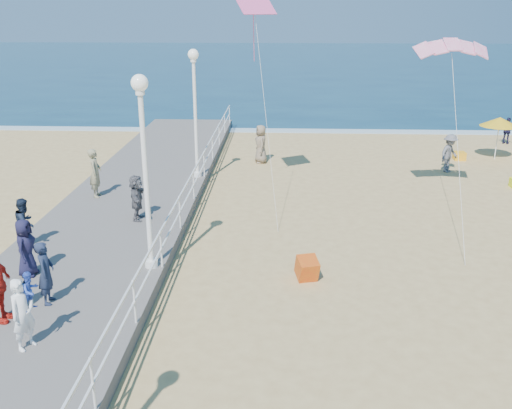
{
  "coord_description": "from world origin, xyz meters",
  "views": [
    {
      "loc": [
        -1.73,
        -14.41,
        7.32
      ],
      "look_at": [
        -2.5,
        2.0,
        1.6
      ],
      "focal_mm": 40.0,
      "sensor_mm": 36.0,
      "label": 1
    }
  ],
  "objects_px": {
    "spectator_0": "(46,273)",
    "box_kite": "(307,270)",
    "lamp_post_far": "(195,100)",
    "beach_chair_right": "(459,156)",
    "beach_umbrella": "(500,122)",
    "toddler_held": "(30,291)",
    "spectator_7": "(25,223)",
    "woman_holding_toddler": "(23,314)",
    "beach_walker_c": "(261,144)",
    "spectator_4": "(26,248)",
    "beach_walker_b": "(507,131)",
    "lamp_post_mid": "(144,154)",
    "spectator_5": "(137,198)",
    "beach_walker_a": "(449,153)",
    "spectator_6": "(95,173)"
  },
  "relations": [
    {
      "from": "spectator_7",
      "to": "beach_walker_a",
      "type": "height_order",
      "value": "spectator_7"
    },
    {
      "from": "spectator_7",
      "to": "woman_holding_toddler",
      "type": "bearing_deg",
      "value": -158.43
    },
    {
      "from": "beach_walker_c",
      "to": "beach_chair_right",
      "type": "xyz_separation_m",
      "value": [
        9.98,
        1.03,
        -0.74
      ]
    },
    {
      "from": "spectator_4",
      "to": "beach_walker_b",
      "type": "distance_m",
      "value": 26.7
    },
    {
      "from": "box_kite",
      "to": "woman_holding_toddler",
      "type": "bearing_deg",
      "value": -160.73
    },
    {
      "from": "beach_umbrella",
      "to": "box_kite",
      "type": "bearing_deg",
      "value": -125.62
    },
    {
      "from": "spectator_5",
      "to": "woman_holding_toddler",
      "type": "bearing_deg",
      "value": 172.13
    },
    {
      "from": "lamp_post_mid",
      "to": "beach_umbrella",
      "type": "height_order",
      "value": "lamp_post_mid"
    },
    {
      "from": "lamp_post_far",
      "to": "woman_holding_toddler",
      "type": "height_order",
      "value": "lamp_post_far"
    },
    {
      "from": "beach_walker_a",
      "to": "beach_umbrella",
      "type": "xyz_separation_m",
      "value": [
        3.02,
        2.48,
        1.02
      ]
    },
    {
      "from": "spectator_5",
      "to": "spectator_6",
      "type": "height_order",
      "value": "spectator_6"
    },
    {
      "from": "woman_holding_toddler",
      "to": "lamp_post_far",
      "type": "bearing_deg",
      "value": 16.66
    },
    {
      "from": "toddler_held",
      "to": "spectator_7",
      "type": "distance_m",
      "value": 5.74
    },
    {
      "from": "beach_walker_c",
      "to": "lamp_post_mid",
      "type": "bearing_deg",
      "value": -24.29
    },
    {
      "from": "spectator_0",
      "to": "beach_umbrella",
      "type": "bearing_deg",
      "value": -53.66
    },
    {
      "from": "toddler_held",
      "to": "woman_holding_toddler",
      "type": "bearing_deg",
      "value": 159.37
    },
    {
      "from": "lamp_post_far",
      "to": "spectator_0",
      "type": "xyz_separation_m",
      "value": [
        -2.07,
        -11.15,
        -2.45
      ]
    },
    {
      "from": "beach_chair_right",
      "to": "spectator_6",
      "type": "bearing_deg",
      "value": -153.96
    },
    {
      "from": "toddler_held",
      "to": "beach_walker_c",
      "type": "bearing_deg",
      "value": 10.38
    },
    {
      "from": "lamp_post_mid",
      "to": "toddler_held",
      "type": "distance_m",
      "value": 4.71
    },
    {
      "from": "woman_holding_toddler",
      "to": "spectator_0",
      "type": "bearing_deg",
      "value": 32.95
    },
    {
      "from": "spectator_4",
      "to": "spectator_6",
      "type": "distance_m",
      "value": 6.8
    },
    {
      "from": "beach_chair_right",
      "to": "beach_walker_b",
      "type": "bearing_deg",
      "value": 45.37
    },
    {
      "from": "toddler_held",
      "to": "spectator_5",
      "type": "bearing_deg",
      "value": 21.83
    },
    {
      "from": "spectator_0",
      "to": "spectator_7",
      "type": "distance_m",
      "value": 3.92
    },
    {
      "from": "lamp_post_mid",
      "to": "spectator_4",
      "type": "distance_m",
      "value": 4.1
    },
    {
      "from": "beach_chair_right",
      "to": "spectator_0",
      "type": "bearing_deg",
      "value": -132.27
    },
    {
      "from": "woman_holding_toddler",
      "to": "spectator_5",
      "type": "bearing_deg",
      "value": 20.78
    },
    {
      "from": "spectator_0",
      "to": "beach_walker_b",
      "type": "relative_size",
      "value": 1.09
    },
    {
      "from": "beach_walker_b",
      "to": "beach_chair_right",
      "type": "bearing_deg",
      "value": 81.13
    },
    {
      "from": "spectator_4",
      "to": "beach_chair_right",
      "type": "bearing_deg",
      "value": -47.1
    },
    {
      "from": "lamp_post_far",
      "to": "beach_chair_right",
      "type": "height_order",
      "value": "lamp_post_far"
    },
    {
      "from": "spectator_0",
      "to": "box_kite",
      "type": "height_order",
      "value": "spectator_0"
    },
    {
      "from": "spectator_6",
      "to": "beach_walker_c",
      "type": "xyz_separation_m",
      "value": [
        6.04,
        6.8,
        -0.4
      ]
    },
    {
      "from": "lamp_post_mid",
      "to": "spectator_4",
      "type": "height_order",
      "value": "lamp_post_mid"
    },
    {
      "from": "beach_walker_c",
      "to": "beach_chair_right",
      "type": "height_order",
      "value": "beach_walker_c"
    },
    {
      "from": "toddler_held",
      "to": "beach_umbrella",
      "type": "bearing_deg",
      "value": -17.13
    },
    {
      "from": "beach_umbrella",
      "to": "spectator_5",
      "type": "bearing_deg",
      "value": -146.34
    },
    {
      "from": "toddler_held",
      "to": "spectator_7",
      "type": "xyz_separation_m",
      "value": [
        -2.44,
        5.18,
        -0.51
      ]
    },
    {
      "from": "spectator_0",
      "to": "spectator_4",
      "type": "xyz_separation_m",
      "value": [
        -1.15,
        1.48,
        -0.0
      ]
    },
    {
      "from": "lamp_post_far",
      "to": "spectator_4",
      "type": "height_order",
      "value": "lamp_post_far"
    },
    {
      "from": "spectator_6",
      "to": "beach_walker_c",
      "type": "height_order",
      "value": "spectator_6"
    },
    {
      "from": "box_kite",
      "to": "spectator_6",
      "type": "bearing_deg",
      "value": 127.24
    },
    {
      "from": "spectator_6",
      "to": "box_kite",
      "type": "distance_m",
      "value": 9.9
    },
    {
      "from": "lamp_post_mid",
      "to": "beach_chair_right",
      "type": "bearing_deg",
      "value": 48.0
    },
    {
      "from": "toddler_held",
      "to": "spectator_7",
      "type": "height_order",
      "value": "toddler_held"
    },
    {
      "from": "beach_umbrella",
      "to": "beach_chair_right",
      "type": "bearing_deg",
      "value": -173.83
    },
    {
      "from": "box_kite",
      "to": "beach_umbrella",
      "type": "distance_m",
      "value": 17.28
    },
    {
      "from": "woman_holding_toddler",
      "to": "beach_walker_c",
      "type": "bearing_deg",
      "value": 10.03
    },
    {
      "from": "spectator_0",
      "to": "beach_walker_b",
      "type": "distance_m",
      "value": 26.95
    }
  ]
}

